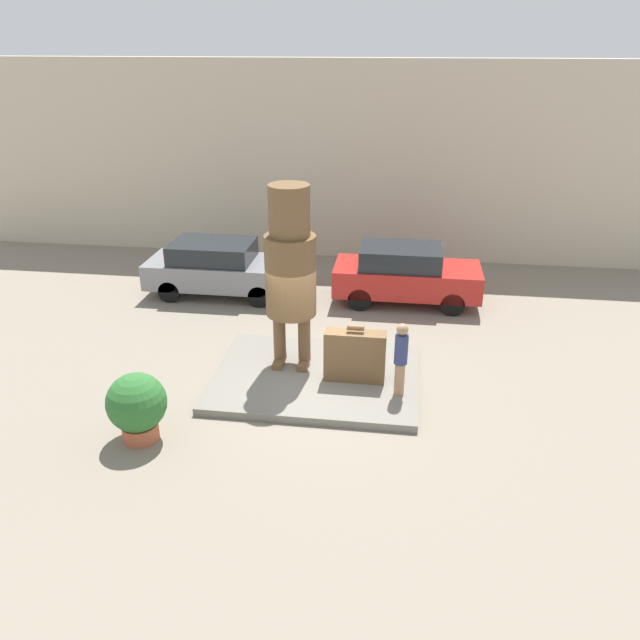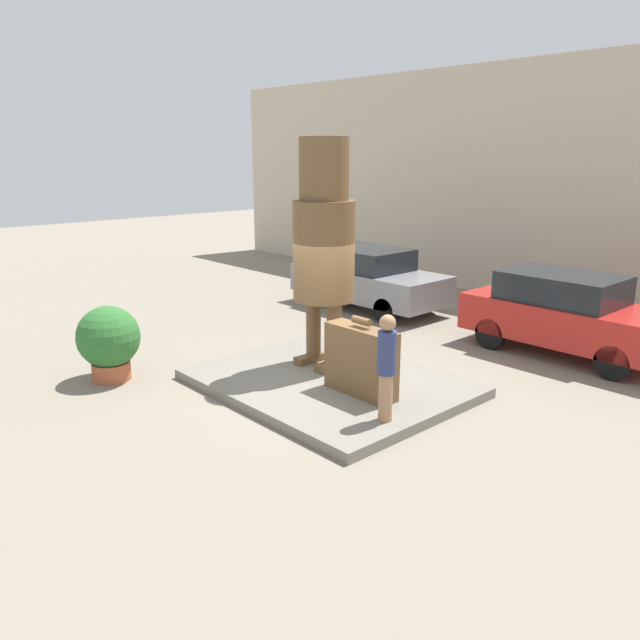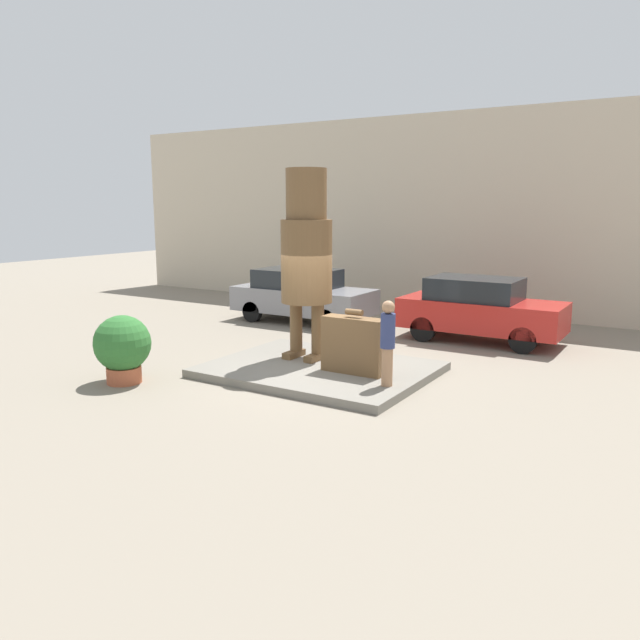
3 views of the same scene
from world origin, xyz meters
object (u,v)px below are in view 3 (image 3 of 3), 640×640
(parked_car_red, at_px, (480,309))
(giant_suitcase, at_px, (354,345))
(statue_figure, at_px, (306,249))
(tourist, at_px, (388,340))
(planter_pot, at_px, (122,346))
(parked_car_grey, at_px, (302,295))

(parked_car_red, bearing_deg, giant_suitcase, -101.37)
(statue_figure, relative_size, giant_suitcase, 3.12)
(statue_figure, distance_m, giant_suitcase, 2.44)
(tourist, height_order, planter_pot, tourist)
(tourist, bearing_deg, parked_car_red, 89.78)
(tourist, height_order, parked_car_red, tourist)
(giant_suitcase, bearing_deg, parked_car_grey, 132.44)
(parked_car_red, bearing_deg, statue_figure, -119.20)
(statue_figure, relative_size, parked_car_red, 1.00)
(giant_suitcase, bearing_deg, statue_figure, 159.92)
(tourist, bearing_deg, giant_suitcase, 153.34)
(tourist, xyz_separation_m, parked_car_grey, (-5.48, 5.41, -0.23))
(statue_figure, xyz_separation_m, parked_car_grey, (-3.00, 4.36, -1.76))
(parked_car_red, height_order, planter_pot, parked_car_red)
(planter_pot, bearing_deg, tourist, 22.96)
(planter_pot, bearing_deg, parked_car_red, 57.11)
(parked_car_grey, bearing_deg, planter_pot, -85.51)
(statue_figure, height_order, parked_car_red, statue_figure)
(tourist, distance_m, parked_car_red, 5.53)
(giant_suitcase, height_order, planter_pot, giant_suitcase)
(giant_suitcase, xyz_separation_m, planter_pot, (-3.90, -2.57, 0.00))
(giant_suitcase, bearing_deg, parked_car_red, 78.63)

